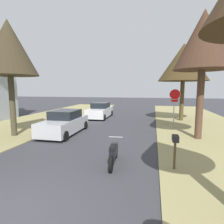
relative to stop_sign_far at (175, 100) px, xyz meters
name	(u,v)px	position (x,y,z in m)	size (l,w,h in m)	color
stop_sign_far	(175,100)	(0.00, 0.00, 0.00)	(0.81, 0.52, 2.95)	#9EA0A5
street_tree_right_mid_a	(204,41)	(1.09, -3.08, 3.51)	(3.24, 3.24, 7.37)	brown
street_tree_right_mid_b	(184,63)	(1.02, 3.48, 3.22)	(4.51, 4.51, 7.06)	#4E4124
street_tree_left_mid_a	(9,48)	(-10.20, -4.90, 3.27)	(3.36, 3.36, 7.10)	#47402C
parked_sedan_silver	(64,123)	(-7.39, -3.55, -1.45)	(1.99, 4.43, 1.57)	#BCBCC1
parked_sedan_white	(100,111)	(-7.01, 3.64, -1.45)	(1.99, 4.43, 1.57)	white
parked_motorcycle	(114,153)	(-3.06, -7.81, -1.69)	(0.60, 2.05, 0.97)	black
curbside_mailbox	(175,142)	(-0.75, -7.82, -1.12)	(0.22, 0.44, 1.27)	brown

